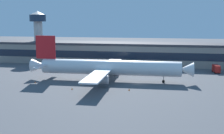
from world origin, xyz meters
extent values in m
plane|color=#4C4F54|center=(0.00, 0.00, 0.00)|extent=(600.00, 600.00, 0.00)
cube|color=gray|center=(0.00, 49.55, 5.35)|extent=(171.58, 19.41, 10.71)
cube|color=#38383D|center=(0.00, 49.55, 11.31)|extent=(175.01, 19.80, 1.20)
cube|color=#192333|center=(0.00, 39.79, 5.89)|extent=(168.15, 0.16, 3.86)
cylinder|color=white|center=(-11.32, 2.68, 5.44)|extent=(55.56, 7.70, 5.91)
cone|color=white|center=(18.13, 3.64, 5.44)|extent=(5.49, 5.78, 5.61)
cone|color=white|center=(-41.07, 1.72, 5.44)|extent=(6.67, 5.52, 5.32)
cube|color=red|center=(-38.00, 1.82, 13.12)|extent=(8.28, 0.77, 9.45)
cube|color=white|center=(-37.72, 8.33, 6.33)|extent=(2.74, 10.70, 0.30)
cube|color=white|center=(-37.29, -4.66, 6.33)|extent=(2.74, 10.70, 0.30)
cube|color=white|center=(-13.82, 18.02, 4.85)|extent=(6.80, 25.11, 0.50)
cube|color=white|center=(-12.82, -12.79, 4.85)|extent=(6.80, 25.11, 0.50)
cylinder|color=#99999E|center=(-12.70, 14.32, 2.83)|extent=(4.98, 3.40, 3.25)
cylinder|color=#99999E|center=(-11.94, -9.02, 2.83)|extent=(4.98, 3.40, 3.25)
cylinder|color=black|center=(9.72, 3.36, 0.55)|extent=(1.12, 0.54, 1.10)
cylinder|color=slate|center=(9.72, 3.36, 2.07)|extent=(0.24, 0.24, 2.49)
cylinder|color=black|center=(-14.18, 5.25, 0.55)|extent=(1.12, 0.54, 1.10)
cylinder|color=slate|center=(-14.18, 5.25, 2.07)|extent=(0.24, 0.24, 2.49)
cylinder|color=black|center=(-14.00, -0.07, 0.55)|extent=(1.12, 0.54, 1.10)
cylinder|color=slate|center=(-14.00, -0.07, 2.07)|extent=(0.24, 0.24, 2.49)
cylinder|color=#B7B7B2|center=(-66.06, 53.43, 11.73)|extent=(5.07, 5.07, 23.45)
cylinder|color=#1E2D42|center=(-66.06, 53.43, 25.45)|extent=(9.63, 9.63, 4.00)
cone|color=#A5A5A5|center=(-66.06, 53.43, 28.45)|extent=(8.67, 8.67, 2.00)
cube|color=#2651A5|center=(0.37, 34.96, 1.15)|extent=(5.87, 6.01, 1.60)
cube|color=black|center=(-0.84, 33.69, 1.47)|extent=(2.88, 2.89, 0.40)
cylinder|color=black|center=(-0.52, 32.72, 0.35)|extent=(0.70, 0.71, 0.70)
cylinder|color=black|center=(-1.82, 33.96, 0.35)|extent=(0.70, 0.71, 0.70)
cylinder|color=black|center=(2.57, 35.96, 0.35)|extent=(0.70, 0.71, 0.70)
cylinder|color=black|center=(1.27, 37.20, 0.35)|extent=(0.70, 0.71, 0.70)
cube|color=red|center=(33.14, 30.41, 1.95)|extent=(3.11, 6.25, 3.20)
cube|color=black|center=(33.34, 28.78, 2.59)|extent=(2.45, 2.35, 0.80)
cylinder|color=black|center=(34.47, 28.46, 0.35)|extent=(0.38, 0.73, 0.70)
cylinder|color=black|center=(32.32, 28.20, 0.35)|extent=(0.38, 0.73, 0.70)
cylinder|color=black|center=(33.96, 32.63, 0.35)|extent=(0.38, 0.73, 0.70)
cylinder|color=black|center=(31.82, 32.37, 0.35)|extent=(0.38, 0.73, 0.70)
cube|color=red|center=(-58.12, 32.56, 1.10)|extent=(3.83, 4.05, 1.50)
cube|color=black|center=(-57.49, 33.32, 1.40)|extent=(2.22, 2.14, 0.38)
cylinder|color=black|center=(-58.01, 34.10, 0.35)|extent=(0.68, 0.73, 0.70)
cylinder|color=black|center=(-56.63, 32.96, 0.35)|extent=(0.68, 0.73, 0.70)
cylinder|color=black|center=(-59.62, 32.16, 0.35)|extent=(0.68, 0.73, 0.70)
cylinder|color=black|center=(-58.23, 31.02, 0.35)|extent=(0.68, 0.73, 0.70)
cone|color=#F2590C|center=(-21.30, -14.32, 0.34)|extent=(0.55, 0.55, 0.69)
cone|color=#F2590C|center=(-38.91, -6.93, 0.30)|extent=(0.48, 0.48, 0.60)
cone|color=#F2590C|center=(-1.56, -11.83, 0.35)|extent=(0.56, 0.56, 0.69)
cone|color=#F2590C|center=(-20.58, -6.23, 0.33)|extent=(0.53, 0.53, 0.67)
camera|label=1|loc=(11.56, -106.42, 23.61)|focal=45.64mm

